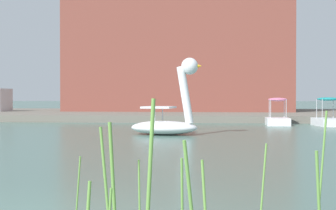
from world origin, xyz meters
The scene contains 6 objects.
shore_bank_far centered at (0.00, 33.62, 0.22)m, with size 131.11×19.12×0.44m, color #6B665B.
swan_boat centered at (0.49, 14.80, 0.73)m, with size 3.13×2.02×3.20m.
pedal_boat_pink centered at (6.03, 22.16, 0.46)m, with size 1.35×2.02×1.55m.
pedal_boat_teal centered at (8.71, 21.81, 0.46)m, with size 1.40×2.42×1.58m.
apartment_block centered at (-0.26, 36.99, 5.38)m, with size 18.41×10.31×9.88m, color brown.
reed_clump_foreground centered at (1.85, -0.79, 0.61)m, with size 2.65×1.25×1.54m.
Camera 1 is at (2.15, -4.99, 1.55)m, focal length 50.94 mm.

